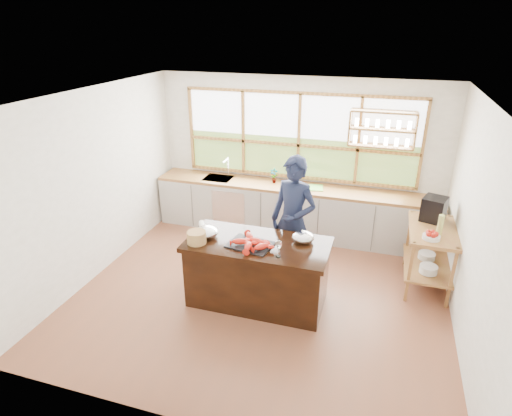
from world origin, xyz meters
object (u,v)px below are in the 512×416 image
at_px(cook, 293,221).
at_px(espresso_machine, 434,209).
at_px(wicker_basket, 197,237).
at_px(island, 258,272).

height_order(cook, espresso_machine, cook).
height_order(espresso_machine, wicker_basket, espresso_machine).
relative_size(cook, espresso_machine, 5.46).
xyz_separation_m(cook, wicker_basket, (-1.06, -0.92, 0.04)).
bearing_deg(island, espresso_machine, 32.34).
xyz_separation_m(island, espresso_machine, (2.19, 1.39, 0.62)).
xyz_separation_m(island, cook, (0.31, 0.69, 0.48)).
bearing_deg(island, cook, 65.57).
bearing_deg(wicker_basket, cook, 41.17).
distance_m(cook, espresso_machine, 2.01).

